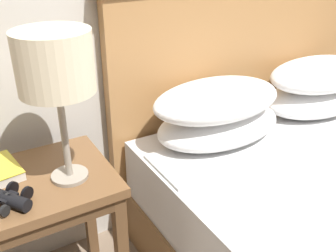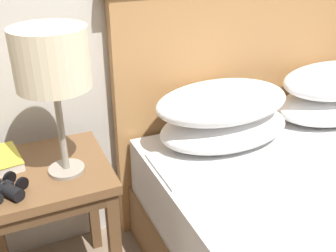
% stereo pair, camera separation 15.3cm
% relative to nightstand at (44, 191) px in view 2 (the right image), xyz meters
% --- Properties ---
extents(nightstand, '(0.49, 0.44, 0.62)m').
position_rel_nightstand_xyz_m(nightstand, '(0.00, 0.00, 0.00)').
color(nightstand, brown).
rests_on(nightstand, ground_plane).
extents(table_lamp, '(0.24, 0.24, 0.52)m').
position_rel_nightstand_xyz_m(table_lamp, '(0.09, -0.05, 0.51)').
color(table_lamp, gray).
rests_on(table_lamp, nightstand).
extents(book_on_nightstand, '(0.15, 0.21, 0.04)m').
position_rel_nightstand_xyz_m(book_on_nightstand, '(-0.12, 0.09, 0.12)').
color(book_on_nightstand, silver).
rests_on(book_on_nightstand, nightstand).
extents(binoculars_pair, '(0.16, 0.16, 0.05)m').
position_rel_nightstand_xyz_m(binoculars_pair, '(-0.13, -0.11, 0.12)').
color(binoculars_pair, black).
rests_on(binoculars_pair, nightstand).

